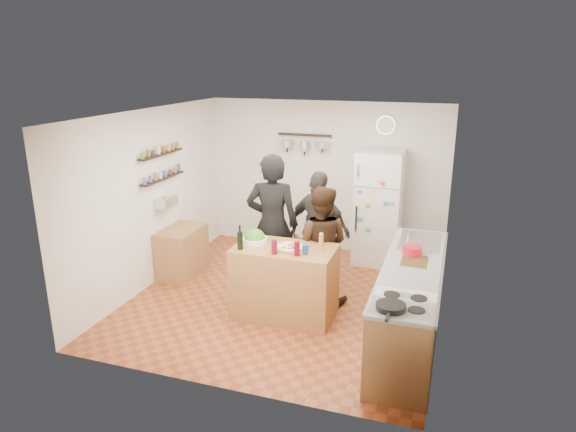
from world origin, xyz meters
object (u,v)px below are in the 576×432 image
(pepper_mill, at_px, (321,243))
(person_back, at_px, (319,229))
(red_bowl, at_px, (412,250))
(salad_bowl, at_px, (255,240))
(prep_island, at_px, (285,281))
(salt_canister, at_px, (305,249))
(wine_bottle, at_px, (240,241))
(wall_clock, at_px, (386,125))
(skillet, at_px, (391,307))
(fridge, at_px, (378,208))
(counter_run, at_px, (410,304))
(person_left, at_px, (273,225))
(side_table, at_px, (182,252))
(person_center, at_px, (320,245))

(pepper_mill, bearing_deg, person_back, 106.73)
(red_bowl, bearing_deg, pepper_mill, -168.87)
(salad_bowl, bearing_deg, prep_island, -6.79)
(prep_island, xyz_separation_m, salt_canister, (0.30, -0.12, 0.51))
(wine_bottle, relative_size, red_bowl, 0.95)
(wall_clock, bearing_deg, person_back, -114.41)
(skillet, bearing_deg, red_bowl, 88.10)
(fridge, bearing_deg, pepper_mill, -99.70)
(pepper_mill, xyz_separation_m, fridge, (0.36, 2.13, -0.10))
(person_back, xyz_separation_m, counter_run, (1.41, -1.17, -0.38))
(pepper_mill, height_order, person_left, person_left)
(wine_bottle, bearing_deg, side_table, 145.83)
(fridge, bearing_deg, red_bowl, -70.00)
(person_center, bearing_deg, wine_bottle, 41.03)
(person_back, height_order, skillet, person_back)
(fridge, bearing_deg, counter_run, -71.94)
(skillet, bearing_deg, prep_island, 139.63)
(wine_bottle, height_order, person_back, person_back)
(salad_bowl, bearing_deg, red_bowl, 6.18)
(prep_island, xyz_separation_m, fridge, (0.81, 2.18, 0.45))
(side_table, bearing_deg, person_left, -4.45)
(person_center, height_order, skillet, person_center)
(wine_bottle, height_order, salt_canister, wine_bottle)
(wine_bottle, relative_size, side_table, 0.27)
(person_center, height_order, red_bowl, person_center)
(red_bowl, xyz_separation_m, fridge, (-0.70, 1.92, -0.07))
(salad_bowl, bearing_deg, salt_canister, -13.28)
(person_left, bearing_deg, salad_bowl, 76.09)
(wine_bottle, xyz_separation_m, person_left, (0.12, 0.82, -0.04))
(wine_bottle, bearing_deg, prep_island, 23.75)
(counter_run, bearing_deg, salt_canister, -179.88)
(person_center, relative_size, wall_clock, 5.30)
(skillet, distance_m, side_table, 3.92)
(person_center, xyz_separation_m, fridge, (0.50, 1.64, 0.11))
(salad_bowl, relative_size, person_center, 0.21)
(fridge, bearing_deg, wall_clock, 90.00)
(person_left, height_order, fridge, person_left)
(counter_run, height_order, red_bowl, red_bowl)
(salt_canister, xyz_separation_m, skillet, (1.16, -1.12, -0.02))
(prep_island, xyz_separation_m, wine_bottle, (-0.50, -0.22, 0.56))
(person_back, xyz_separation_m, fridge, (0.66, 1.13, 0.07))
(pepper_mill, bearing_deg, person_center, 105.68)
(fridge, bearing_deg, person_center, -107.06)
(counter_run, bearing_deg, side_table, 166.42)
(salt_canister, xyz_separation_m, side_table, (-2.18, 0.83, -0.60))
(fridge, bearing_deg, salt_canister, -102.60)
(wine_bottle, height_order, pepper_mill, wine_bottle)
(person_left, bearing_deg, counter_run, 150.16)
(prep_island, xyz_separation_m, person_left, (-0.38, 0.60, 0.53))
(wine_bottle, distance_m, skillet, 2.22)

